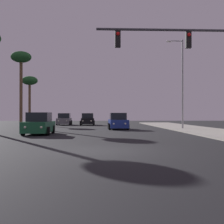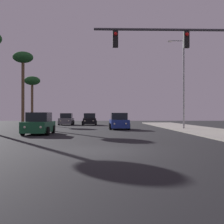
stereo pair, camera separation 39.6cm
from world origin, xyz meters
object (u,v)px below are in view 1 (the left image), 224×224
(car_blue, at_px, (118,122))
(traffic_light_mast, at_px, (196,56))
(car_grey, at_px, (64,120))
(street_lamp, at_px, (181,79))
(palm_tree_far, at_px, (30,83))
(car_black, at_px, (87,120))
(car_green, at_px, (39,124))
(palm_tree_mid, at_px, (21,61))

(car_blue, height_order, traffic_light_mast, traffic_light_mast)
(car_grey, distance_m, street_lamp, 19.71)
(palm_tree_far, bearing_deg, car_black, -17.07)
(car_black, distance_m, street_lamp, 17.20)
(car_grey, relative_size, car_blue, 1.00)
(car_black, bearing_deg, palm_tree_far, -19.03)
(palm_tree_far, bearing_deg, car_green, -76.17)
(car_black, bearing_deg, street_lamp, 124.57)
(car_green, relative_size, palm_tree_far, 0.60)
(street_lamp, relative_size, palm_tree_mid, 1.00)
(traffic_light_mast, bearing_deg, car_black, 104.12)
(car_black, height_order, car_green, same)
(car_grey, distance_m, palm_tree_mid, 11.38)
(car_blue, distance_m, palm_tree_far, 20.35)
(car_green, xyz_separation_m, traffic_light_mast, (9.98, -7.06, 4.00))
(car_green, xyz_separation_m, street_lamp, (12.97, 7.04, 4.36))
(palm_tree_far, bearing_deg, car_grey, -21.60)
(car_black, xyz_separation_m, palm_tree_mid, (-7.61, -7.31, 7.04))
(car_black, distance_m, traffic_light_mast, 28.61)
(car_blue, relative_size, car_green, 1.00)
(street_lamp, height_order, palm_tree_mid, street_lamp)
(car_blue, height_order, palm_tree_mid, palm_tree_mid)
(car_green, distance_m, street_lamp, 15.39)
(car_grey, bearing_deg, traffic_light_mast, 110.32)
(car_black, distance_m, car_green, 20.65)
(car_blue, height_order, street_lamp, street_lamp)
(street_lamp, bearing_deg, car_blue, 172.74)
(car_grey, xyz_separation_m, street_lamp, (13.26, -13.92, 4.36))
(traffic_light_mast, bearing_deg, car_blue, 102.75)
(car_green, bearing_deg, car_black, -96.87)
(car_black, bearing_deg, car_grey, -11.26)
(street_lamp, bearing_deg, palm_tree_far, 139.29)
(car_grey, distance_m, car_black, 3.40)
(traffic_light_mast, xyz_separation_m, palm_tree_far, (-15.67, 30.16, 1.50))
(car_black, xyz_separation_m, car_blue, (3.54, -12.56, 0.00))
(street_lamp, height_order, palm_tree_far, street_lamp)
(car_black, distance_m, palm_tree_mid, 12.68)
(car_grey, xyz_separation_m, palm_tree_mid, (-4.25, -7.86, 7.04))
(car_grey, xyz_separation_m, car_green, (0.29, -20.97, 0.00))
(car_green, bearing_deg, palm_tree_mid, -69.22)
(car_blue, xyz_separation_m, palm_tree_far, (-12.29, 15.25, 5.50))
(car_blue, relative_size, street_lamp, 0.48)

